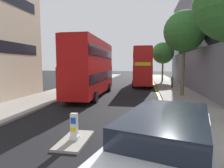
% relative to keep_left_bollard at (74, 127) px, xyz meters
% --- Properties ---
extents(sidewalk_right, '(4.00, 80.00, 0.14)m').
position_rel_keep_left_bollard_xyz_m(sidewalk_right, '(6.50, 11.26, -0.54)').
color(sidewalk_right, gray).
rests_on(sidewalk_right, ground).
extents(sidewalk_left, '(4.00, 80.00, 0.14)m').
position_rel_keep_left_bollard_xyz_m(sidewalk_left, '(-6.50, 11.26, -0.54)').
color(sidewalk_left, gray).
rests_on(sidewalk_left, ground).
extents(kerb_line_outer, '(0.10, 56.00, 0.01)m').
position_rel_keep_left_bollard_xyz_m(kerb_line_outer, '(4.40, 9.26, -0.60)').
color(kerb_line_outer, yellow).
rests_on(kerb_line_outer, ground).
extents(kerb_line_inner, '(0.10, 56.00, 0.01)m').
position_rel_keep_left_bollard_xyz_m(kerb_line_inner, '(4.24, 9.26, -0.60)').
color(kerb_line_inner, yellow).
rests_on(kerb_line_inner, ground).
extents(traffic_island, '(1.10, 2.20, 0.10)m').
position_rel_keep_left_bollard_xyz_m(traffic_island, '(0.00, 0.00, -0.56)').
color(traffic_island, gray).
rests_on(traffic_island, ground).
extents(keep_left_bollard, '(0.36, 0.28, 1.11)m').
position_rel_keep_left_bollard_xyz_m(keep_left_bollard, '(0.00, 0.00, 0.00)').
color(keep_left_bollard, silver).
rests_on(keep_left_bollard, traffic_island).
extents(double_decker_bus_away, '(2.91, 10.84, 5.64)m').
position_rel_keep_left_bollard_xyz_m(double_decker_bus_away, '(-2.50, 11.19, 2.42)').
color(double_decker_bus_away, '#B20F0F').
rests_on(double_decker_bus_away, ground).
extents(double_decker_bus_oncoming, '(3.01, 10.87, 5.64)m').
position_rel_keep_left_bollard_xyz_m(double_decker_bus_oncoming, '(2.43, 22.19, 2.42)').
color(double_decker_bus_oncoming, red).
rests_on(double_decker_bus_oncoming, ground).
extents(taxi_minivan, '(3.07, 5.14, 2.12)m').
position_rel_keep_left_bollard_xyz_m(taxi_minivan, '(3.33, -3.10, 0.46)').
color(taxi_minivan, silver).
rests_on(taxi_minivan, ground).
extents(pedestrian_far, '(0.34, 0.22, 1.62)m').
position_rel_keep_left_bollard_xyz_m(pedestrian_far, '(6.45, 18.62, 0.38)').
color(pedestrian_far, '#2D2D38').
rests_on(pedestrian_far, sidewalk_right).
extents(street_tree_near, '(3.97, 3.97, 7.19)m').
position_rel_keep_left_bollard_xyz_m(street_tree_near, '(6.07, 28.88, 4.72)').
color(street_tree_near, '#6B6047').
rests_on(street_tree_near, sidewalk_right).
extents(street_tree_far, '(3.98, 3.98, 8.30)m').
position_rel_keep_left_bollard_xyz_m(street_tree_far, '(6.58, 12.45, 5.81)').
color(street_tree_far, '#6B6047').
rests_on(street_tree_far, sidewalk_right).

